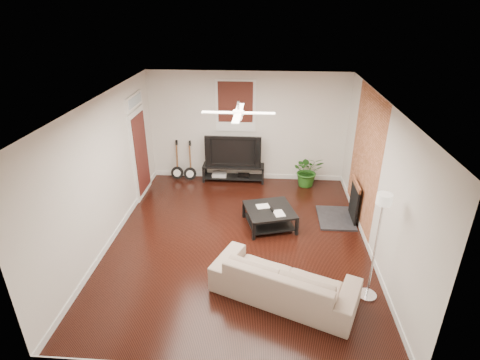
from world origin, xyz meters
name	(u,v)px	position (x,y,z in m)	size (l,w,h in m)	color
room	(238,177)	(0.00, 0.00, 1.40)	(5.01, 6.01, 2.81)	black
brick_accent	(365,160)	(2.49, 1.00, 1.40)	(0.02, 2.20, 2.80)	#A35B34
fireplace	(345,200)	(2.20, 1.00, 0.46)	(0.80, 1.10, 0.92)	black
window_back	(235,106)	(-0.30, 2.97, 1.95)	(1.00, 0.06, 1.30)	#36170E
door_left	(140,145)	(-2.46, 1.90, 1.25)	(0.08, 1.00, 2.50)	white
tv_stand	(234,173)	(-0.34, 2.78, 0.22)	(1.59, 0.42, 0.44)	black
tv	(233,150)	(-0.34, 2.80, 0.85)	(1.42, 0.19, 0.82)	black
coffee_table	(269,217)	(0.60, 0.62, 0.20)	(0.95, 0.95, 0.40)	black
sofa	(284,280)	(0.84, -1.49, 0.33)	(2.28, 0.89, 0.67)	tan
floor_lamp	(375,248)	(2.19, -1.39, 0.93)	(0.31, 0.31, 1.86)	silver
potted_plant	(308,171)	(1.56, 2.62, 0.41)	(0.75, 0.65, 0.83)	#245F1B
guitar_left	(176,161)	(-1.84, 2.75, 0.53)	(0.33, 0.23, 1.06)	black
guitar_right	(189,162)	(-1.49, 2.72, 0.53)	(0.33, 0.23, 1.06)	black
ceiling_fan	(238,113)	(0.00, 0.00, 2.60)	(1.24, 1.24, 0.32)	white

